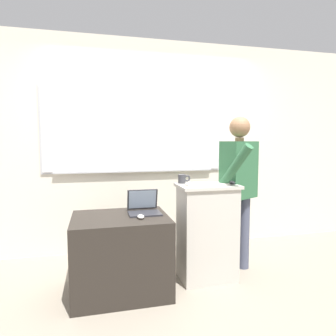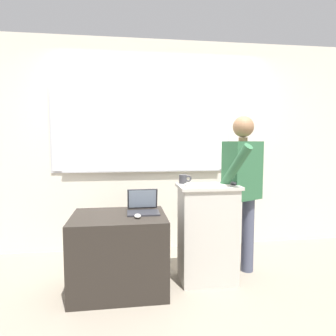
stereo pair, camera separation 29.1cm
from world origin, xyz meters
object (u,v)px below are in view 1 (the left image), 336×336
Objects in this scene: side_desk at (121,254)px; computer_mouse_by_laptop at (141,217)px; lectern_podium at (207,232)px; computer_mouse_by_keyboard at (232,182)px; laptop at (144,207)px; wireless_keyboard at (207,184)px; person_presenter at (239,184)px; coffee_mug at (183,179)px.

computer_mouse_by_laptop reaches higher than side_desk.
lectern_podium is 0.55m from computer_mouse_by_keyboard.
wireless_keyboard is (0.61, -0.08, 0.21)m from laptop.
person_presenter reaches higher than wireless_keyboard.
computer_mouse_by_keyboard is at bearing 3.34° from wireless_keyboard.
person_presenter is at bearing 7.10° from side_desk.
lectern_podium is at bearing 14.14° from computer_mouse_by_laptop.
computer_mouse_by_keyboard is (0.88, -0.07, 0.21)m from laptop.
person_presenter is 3.98× the size of wireless_keyboard.
wireless_keyboard is at bearing 0.16° from side_desk.
wireless_keyboard is 0.72m from computer_mouse_by_laptop.
person_presenter reaches higher than computer_mouse_by_laptop.
computer_mouse_by_laptop is (-0.06, -0.21, -0.04)m from laptop.
lectern_podium is 0.61m from person_presenter.
person_presenter reaches higher than laptop.
lectern_podium is 0.69m from laptop.
lectern_podium is 9.63× the size of computer_mouse_by_laptop.
lectern_podium is 3.22× the size of laptop.
laptop is 0.65m from wireless_keyboard.
lectern_podium is at bearing 3.50° from side_desk.
side_desk is 8.64× the size of computer_mouse_by_keyboard.
lectern_podium reaches higher than laptop.
lectern_podium is 0.59× the size of person_presenter.
coffee_mug is (-0.61, 0.03, 0.07)m from person_presenter.
laptop is 0.49m from coffee_mug.
computer_mouse_by_keyboard is (1.11, 0.02, 0.63)m from side_desk.
side_desk is 1.27m from computer_mouse_by_keyboard.
lectern_podium is 0.75m from computer_mouse_by_laptop.
laptop is at bearing 172.18° from wireless_keyboard.
person_presenter is at bearing 14.38° from computer_mouse_by_laptop.
computer_mouse_by_laptop is at bearing -147.03° from coffee_mug.
computer_mouse_by_laptop is 1.00× the size of computer_mouse_by_keyboard.
person_presenter is 5.48× the size of laptop.
computer_mouse_by_keyboard is (0.24, -0.03, 0.50)m from lectern_podium.
computer_mouse_by_laptop is at bearing -171.50° from computer_mouse_by_keyboard.
wireless_keyboard reaches higher than laptop.
side_desk is 2.10× the size of wireless_keyboard.
laptop is 2.99× the size of computer_mouse_by_keyboard.
computer_mouse_by_keyboard reaches higher than wireless_keyboard.
laptop reaches higher than computer_mouse_by_laptop.
person_presenter reaches higher than lectern_podium.
coffee_mug is at bearing 151.29° from person_presenter.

